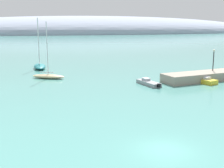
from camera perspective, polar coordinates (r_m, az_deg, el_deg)
The scene contains 7 objects.
water at distance 24.61m, azimuth 9.74°, elevation -12.01°, with size 600.00×600.00×0.00m, color teal.
distant_ridge at distance 261.69m, azimuth -4.95°, elevation 9.49°, with size 326.53×88.79×28.11m, color #8E99AD.
sailboat_sand_near_shore at distance 54.32m, azimuth -11.81°, elevation 1.53°, with size 6.12×4.21×9.76m.
sailboat_teal_end_of_line at distance 66.01m, azimuth -13.36°, elevation 3.32°, with size 2.74×6.96×10.49m.
motorboat_grey_alongside_breakwater at distance 48.05m, azimuth 6.83°, elevation 0.22°, with size 2.74×5.55×0.99m.
motorboat_yellow_outer at distance 51.56m, azimuth 16.53°, elevation 0.66°, with size 3.61×5.19×1.10m.
harbor_lamp_post at distance 54.94m, azimuth 18.45°, elevation 4.75°, with size 0.36×0.36×3.68m.
Camera 1 is at (-8.56, -20.88, 9.82)m, focal length 48.96 mm.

